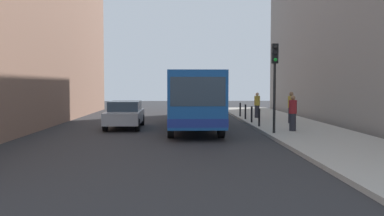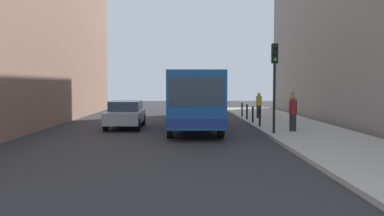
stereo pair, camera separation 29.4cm
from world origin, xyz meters
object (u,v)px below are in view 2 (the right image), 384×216
Objects in this scene: bollard_near at (260,118)px; bollard_farthest at (242,110)px; bus at (193,97)px; pedestrian_near_signal at (293,113)px; bollard_far at (247,112)px; pedestrian_far_sidewalk at (259,105)px; traffic_light at (275,71)px; pedestrian_mid_sidewalk at (292,107)px; car_beside_bus at (126,114)px; bollard_mid at (253,114)px; car_behind_bus at (196,106)px.

bollard_near and bollard_farthest have the same top height.
pedestrian_near_signal is at bearing 150.26° from bus.
bus is at bearing -130.36° from bollard_far.
pedestrian_far_sidewalk is (0.96, 1.09, 0.37)m from bollard_far.
bollard_far and bollard_farthest have the same top height.
pedestrian_mid_sidewalk is at bearing 66.64° from traffic_light.
car_beside_bus is 2.61× the size of pedestrian_far_sidewalk.
pedestrian_far_sidewalk is at bearing 80.48° from bollard_near.
bollard_mid is at bearing 90.00° from bollard_near.
pedestrian_far_sidewalk reaches higher than car_behind_bus.
car_beside_bus is 4.65× the size of bollard_far.
pedestrian_far_sidewalk is at bearing 48.72° from bollard_far.
traffic_light is at bearing -86.71° from pedestrian_near_signal.
pedestrian_mid_sidewalk is at bearing -167.67° from bus.
bus reaches higher than bollard_near.
pedestrian_far_sidewalk is (8.20, 5.03, 0.21)m from car_beside_bus.
traffic_light is 9.09m from pedestrian_far_sidewalk.
bollard_far is (-0.10, 7.72, -2.38)m from traffic_light.
car_behind_bus is 7.86m from bollard_mid.
bollard_mid is 4.64m from bollard_farthest.
bollard_mid is 0.55× the size of pedestrian_near_signal.
traffic_light is 4.32× the size of bollard_near.
bollard_near is 0.55× the size of pedestrian_near_signal.
pedestrian_mid_sidewalk is at bearing -67.18° from bollard_farthest.
bollard_far is 1.50m from pedestrian_far_sidewalk.
car_beside_bus is at bearing 152.72° from traffic_light.
bus is 7.01m from pedestrian_far_sidewalk.
bus is 5.62m from bollard_far.
pedestrian_near_signal is (1.20, -4.55, 0.38)m from bollard_mid.
traffic_light is at bearing 103.28° from car_behind_bus.
traffic_light reaches higher than pedestrian_near_signal.
bollard_mid is at bearing 91.06° from traffic_light.
bus is 11.62× the size of bollard_farthest.
bollard_near is 2.84m from pedestrian_mid_sidewalk.
car_behind_bus is at bearing 108.57° from bollard_near.
pedestrian_near_signal reaches higher than car_beside_bus.
traffic_light reaches higher than bollard_farthest.
pedestrian_near_signal is 7.96m from pedestrian_far_sidewalk.
pedestrian_near_signal is at bearing -80.12° from bollard_far.
car_beside_bus is at bearing 63.91° from car_behind_bus.
car_behind_bus is 4.68× the size of bollard_farthest.
car_behind_bus reaches higher than bollard_near.
traffic_light is (7.34, -3.78, 2.22)m from car_beside_bus.
bollard_far is 6.98m from pedestrian_near_signal.
car_behind_bus is at bearing 165.73° from pedestrian_near_signal.
traffic_light is 2.39× the size of pedestrian_near_signal.
pedestrian_far_sidewalk reaches higher than bollard_near.
traffic_light is 2.44m from pedestrian_near_signal.
traffic_light is (3.29, -12.58, 2.22)m from car_behind_bus.
bollard_near is 0.56× the size of pedestrian_far_sidewalk.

